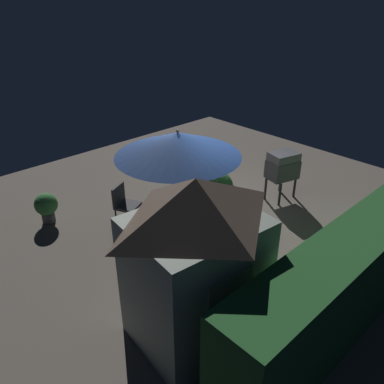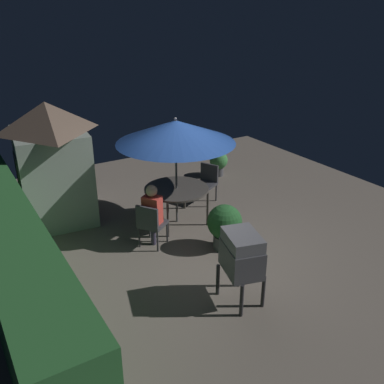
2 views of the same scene
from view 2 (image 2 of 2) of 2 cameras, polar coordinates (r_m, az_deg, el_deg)
The scene contains 11 objects.
ground_plane at distance 8.49m, azimuth 1.46°, elevation -6.70°, with size 11.00×11.00×0.00m, color #6B6056.
hedge_backdrop at distance 7.06m, azimuth -23.28°, elevation -8.02°, with size 6.88×0.82×1.62m.
garden_shed at distance 9.40m, azimuth -18.36°, elevation 3.94°, with size 1.95×1.67×2.57m.
patio_table at distance 8.94m, azimuth -2.10°, elevation 0.21°, with size 1.37×1.37×0.79m.
patio_umbrella at distance 8.51m, azimuth -2.22°, elevation 8.14°, with size 2.43×2.43×2.31m.
bbq_grill at distance 6.52m, azimuth 6.73°, elevation -8.36°, with size 0.81×0.67×1.20m.
chair_near_shed at distance 8.12m, azimuth -5.61°, elevation -4.13°, with size 0.64×0.64×0.90m.
chair_far_side at distance 10.02m, azimuth 2.00°, elevation 1.55°, with size 0.62×0.62×0.90m.
potted_plant_by_shed at distance 11.64m, azimuth 3.61°, elevation 4.11°, with size 0.50×0.50×0.70m.
potted_plant_by_grill at distance 8.07m, azimuth 4.41°, elevation -4.41°, with size 0.67×0.67×0.90m.
person_in_red at distance 8.06m, azimuth -5.39°, elevation -2.22°, with size 0.42×0.39×1.26m.
Camera 2 is at (-6.12, 4.03, 4.29)m, focal length 39.52 mm.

